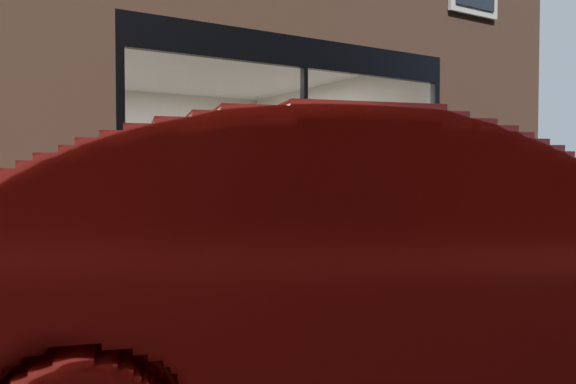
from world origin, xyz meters
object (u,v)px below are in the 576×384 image
cafe_table_left (208,219)px  parked_car (378,272)px  cafe_chair_left (189,249)px  cafe_table_right (330,214)px  person (325,202)px  banquette (288,256)px

cafe_table_left → parked_car: (-1.17, -5.10, 0.10)m
cafe_table_left → cafe_chair_left: (-0.08, 0.52, -0.50)m
cafe_chair_left → cafe_table_right: bearing=163.6°
cafe_table_left → cafe_chair_left: cafe_table_left is taller
person → cafe_table_right: size_ratio=3.12×
cafe_table_left → cafe_table_right: size_ratio=1.07×
cafe_table_left → banquette: bearing=-43.9°
person → cafe_chair_left: bearing=-44.3°
cafe_table_right → parked_car: size_ratio=0.12×
person → banquette: bearing=4.6°
banquette → cafe_table_left: size_ratio=6.02×
person → cafe_chair_left: size_ratio=4.67×
cafe_table_right → cafe_chair_left: bearing=159.2°
banquette → person: 1.11m
cafe_table_left → cafe_table_right: (1.99, -0.27, 0.00)m
banquette → cafe_chair_left: (-0.94, 1.35, 0.01)m
cafe_chair_left → cafe_table_left: bearing=103.4°
person → cafe_table_left: 1.77m
banquette → cafe_chair_left: size_ratio=9.65×
banquette → cafe_table_left: (-0.86, 0.83, 0.52)m
banquette → parked_car: parked_car is taller
person → cafe_table_right: 0.53m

